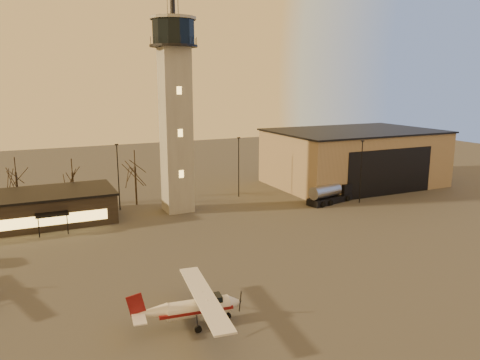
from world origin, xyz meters
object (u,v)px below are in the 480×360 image
at_px(terminal, 18,210).
at_px(fuel_truck, 330,195).
at_px(hangar, 354,157).
at_px(cessna_front, 200,310).
at_px(control_tower, 175,102).

distance_m(terminal, fuel_truck, 46.28).
distance_m(hangar, cessna_front, 58.42).
height_order(cessna_front, fuel_truck, cessna_front).
bearing_deg(terminal, hangar, 1.97).
relative_size(control_tower, cessna_front, 2.65).
height_order(control_tower, fuel_truck, control_tower).
height_order(terminal, fuel_truck, terminal).
bearing_deg(terminal, fuel_truck, -9.94).
height_order(control_tower, cessna_front, control_tower).
relative_size(terminal, fuel_truck, 2.90).
distance_m(control_tower, cessna_front, 37.67).
xyz_separation_m(terminal, fuel_truck, (45.58, -7.99, -0.92)).
relative_size(cessna_front, fuel_truck, 1.40).
xyz_separation_m(control_tower, cessna_front, (-8.75, -33.35, -15.17)).
relative_size(terminal, cessna_front, 2.07).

